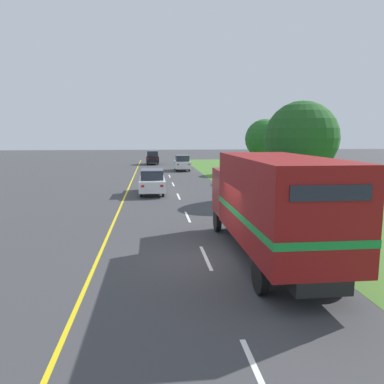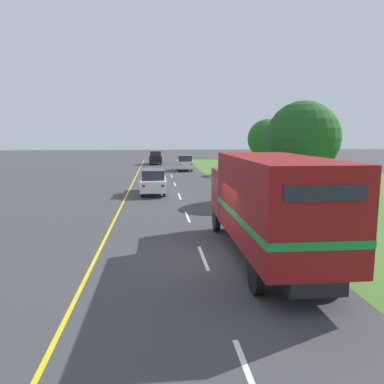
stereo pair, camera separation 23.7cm
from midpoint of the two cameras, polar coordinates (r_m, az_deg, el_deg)
ground_plane at (r=12.96m, az=2.36°, el=-10.22°), size 200.00×200.00×0.00m
grass_shoulder at (r=34.07m, az=21.46°, el=0.96°), size 20.00×70.22×0.01m
edge_line_yellow at (r=30.47m, az=-9.18°, el=0.61°), size 0.12×70.22×0.01m
centre_dash_nearest at (r=7.30m, az=9.97°, el=-26.44°), size 0.12×2.60×0.01m
centre_dash_near at (r=13.14m, az=2.24°, el=-9.94°), size 0.12×2.60×0.01m
centre_dash_mid_a at (r=19.47m, az=-0.35°, el=-3.78°), size 0.12×2.60×0.01m
centre_dash_mid_b at (r=25.94m, az=-1.64°, el=-0.67°), size 0.12×2.60×0.01m
centre_dash_far at (r=32.46m, az=-2.42°, el=1.20°), size 0.12×2.60×0.01m
centre_dash_farthest at (r=39.01m, az=-2.93°, el=2.44°), size 0.12×2.60×0.01m
horse_trailer_truck at (r=12.65m, az=12.07°, el=-1.58°), size 2.54×8.86×3.53m
lead_car_white at (r=27.19m, az=-5.65°, el=1.66°), size 1.80×4.62×1.78m
lead_car_white_ahead at (r=45.00m, az=-0.98°, el=4.47°), size 1.80×3.94×1.85m
lead_car_black_ahead at (r=55.27m, az=-5.45°, el=5.25°), size 1.80×4.14×1.97m
highway_sign at (r=21.61m, az=15.79°, el=1.43°), size 2.02×0.09×2.66m
roadside_tree_near at (r=25.61m, az=16.79°, el=7.86°), size 4.78×4.78×6.41m
roadside_tree_mid at (r=35.92m, az=14.79°, el=7.46°), size 4.36×4.36×5.83m
roadside_tree_far at (r=42.40m, az=11.58°, el=7.92°), size 4.35×4.35×5.98m
delineator_post at (r=14.13m, az=20.35°, el=-7.02°), size 0.08×0.08×0.95m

